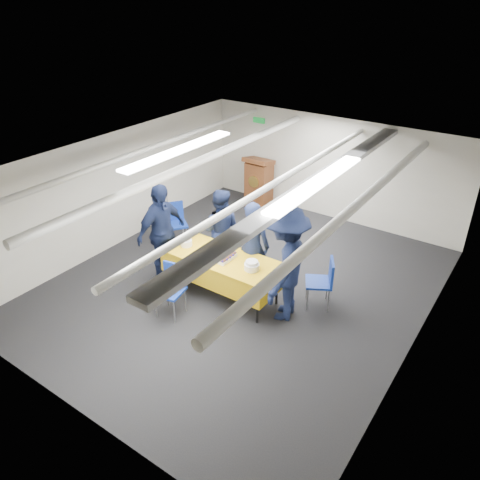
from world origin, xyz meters
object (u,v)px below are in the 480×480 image
at_px(chair_right, 324,279).
at_px(chair_near, 172,284).
at_px(serving_table, 222,267).
at_px(chair_left, 175,219).
at_px(sheet_cake, 219,255).
at_px(podium, 259,182).
at_px(sailor_d, 286,264).
at_px(sailor_b, 220,229).
at_px(sailor_c, 162,232).
at_px(sailor_a, 252,247).

bearing_deg(chair_right, chair_near, -141.47).
xyz_separation_m(serving_table, chair_near, (-0.38, -0.83, -0.03)).
relative_size(chair_right, chair_left, 1.00).
relative_size(sheet_cake, podium, 0.40).
distance_m(sheet_cake, podium, 3.80).
bearing_deg(sailor_d, chair_right, 132.20).
height_order(serving_table, chair_right, chair_right).
xyz_separation_m(sheet_cake, chair_right, (1.59, 0.75, -0.28)).
relative_size(sheet_cake, sailor_b, 0.32).
relative_size(sheet_cake, sailor_c, 0.28).
bearing_deg(sailor_b, chair_left, -36.88).
xyz_separation_m(serving_table, chair_left, (-1.92, 0.97, -0.03)).
relative_size(podium, chair_near, 1.44).
height_order(sheet_cake, chair_left, chair_left).
bearing_deg(sailor_b, sailor_d, 132.68).
relative_size(sailor_a, sailor_c, 0.92).
bearing_deg(sailor_c, sheet_cake, -82.31).
bearing_deg(serving_table, sailor_a, 56.44).
height_order(chair_near, chair_left, same).
height_order(chair_near, sailor_d, sailor_d).
xyz_separation_m(sheet_cake, sailor_b, (-0.57, 0.79, -0.03)).
bearing_deg(chair_right, sheet_cake, -154.78).
bearing_deg(chair_left, sailor_c, -57.89).
distance_m(chair_left, sailor_a, 2.30).
bearing_deg(serving_table, sailor_d, 5.82).
bearing_deg(chair_right, serving_table, -155.47).
height_order(serving_table, sailor_a, sailor_a).
bearing_deg(chair_right, chair_left, 175.67).
height_order(sailor_c, sailor_d, sailor_d).
xyz_separation_m(serving_table, sheet_cake, (-0.04, -0.04, 0.25)).
distance_m(sheet_cake, chair_right, 1.78).
relative_size(chair_right, sailor_c, 0.48).
bearing_deg(sailor_c, sailor_b, -32.15).
distance_m(chair_left, sailor_d, 3.21).
distance_m(podium, sailor_d, 4.28).
height_order(serving_table, podium, podium).
bearing_deg(chair_left, chair_near, -49.54).
bearing_deg(sailor_a, sheet_cake, 32.40).
bearing_deg(sailor_c, chair_right, -69.50).
xyz_separation_m(chair_right, sailor_b, (-2.15, 0.04, 0.25)).
height_order(serving_table, chair_near, chair_near).
bearing_deg(sailor_a, sailor_c, -2.90).
height_order(chair_near, chair_right, same).
relative_size(chair_near, chair_right, 1.00).
xyz_separation_m(chair_right, chair_left, (-3.47, 0.26, 0.00)).
height_order(chair_near, sailor_c, sailor_c).
distance_m(chair_near, sailor_d, 1.85).
relative_size(podium, sailor_b, 0.80).
distance_m(sheet_cake, sailor_a, 0.60).
xyz_separation_m(sheet_cake, chair_left, (-1.88, 1.01, -0.28)).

